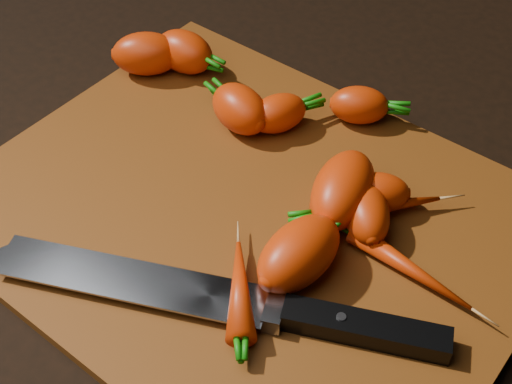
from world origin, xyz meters
The scene contains 15 objects.
ground centered at (0.00, 0.00, -0.01)m, with size 2.00×2.00×0.01m, color black.
cutting_board centered at (0.00, 0.00, 0.01)m, with size 0.50×0.40×0.01m, color #5E2F0E.
carrot_0 centered at (-0.22, 0.10, 0.04)m, with size 0.07×0.05×0.05m, color red.
carrot_1 centered at (-0.08, 0.09, 0.04)m, with size 0.07×0.05×0.05m, color red.
carrot_2 centered at (0.06, 0.05, 0.04)m, with size 0.09×0.05×0.05m, color red.
carrot_3 centered at (0.08, -0.03, 0.04)m, with size 0.09×0.05×0.05m, color red.
carrot_4 centered at (0.09, 0.08, 0.03)m, with size 0.06×0.04×0.04m, color red.
carrot_5 centered at (0.01, 0.17, 0.03)m, with size 0.06×0.04×0.04m, color red.
carrot_6 centered at (0.09, 0.05, 0.03)m, with size 0.07×0.04×0.04m, color red.
carrot_7 centered at (0.09, 0.07, 0.02)m, with size 0.12×0.02×0.02m, color red.
carrot_8 centered at (0.15, 0.03, 0.02)m, with size 0.12×0.02×0.02m, color red.
carrot_9 centered at (0.05, -0.08, 0.02)m, with size 0.10×0.02×0.02m, color red.
carrot_10 centered at (-0.19, 0.12, 0.04)m, with size 0.07×0.05×0.05m, color red.
carrot_11 centered at (-0.05, 0.11, 0.03)m, with size 0.06×0.04×0.04m, color red.
knife centered at (0.00, -0.12, 0.02)m, with size 0.35×0.18×0.02m.
Camera 1 is at (0.27, -0.34, 0.49)m, focal length 50.00 mm.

